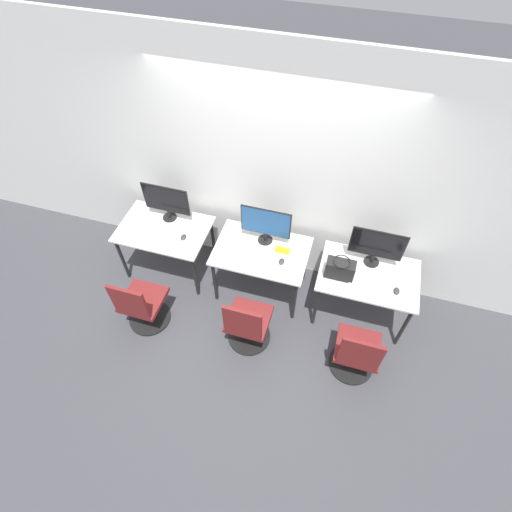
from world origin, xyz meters
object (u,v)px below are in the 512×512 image
object	(u,v)px
mouse_right	(397,291)
handbag	(340,269)
mouse_left	(183,237)
monitor_right	(377,246)
office_chair_left	(142,306)
keyboard_center	(259,256)
mouse_center	(282,261)
office_chair_right	(356,354)
keyboard_left	(160,234)
office_chair_center	(247,325)
monitor_center	(266,224)
keyboard_right	(368,283)
monitor_left	(166,201)

from	to	relation	value
mouse_right	handbag	distance (m)	0.61
mouse_left	monitor_right	world-z (taller)	monitor_right
handbag	mouse_left	bearing A→B (deg)	178.90
office_chair_left	keyboard_center	size ratio (longest dim) A/B	2.17
mouse_center	monitor_right	xyz separation A→B (m)	(0.93, 0.28, 0.25)
keyboard_center	mouse_center	bearing A→B (deg)	-1.58
keyboard_center	office_chair_right	world-z (taller)	office_chair_right
keyboard_left	handbag	world-z (taller)	handbag
keyboard_center	handbag	bearing A→B (deg)	-0.83
mouse_left	keyboard_center	size ratio (longest dim) A/B	0.23
keyboard_center	office_chair_left	bearing A→B (deg)	-146.36
mouse_right	keyboard_center	bearing A→B (deg)	178.04
monitor_right	mouse_right	distance (m)	0.50
monitor_right	handbag	distance (m)	0.45
keyboard_left	office_chair_center	xyz separation A→B (m)	(1.25, -0.65, -0.38)
monitor_center	mouse_left	bearing A→B (deg)	-165.63
office_chair_left	mouse_center	size ratio (longest dim) A/B	9.59
keyboard_center	office_chair_center	world-z (taller)	office_chair_center
office_chair_center	mouse_left	bearing A→B (deg)	144.98
office_chair_left	handbag	size ratio (longest dim) A/B	2.88
mouse_center	keyboard_right	xyz separation A→B (m)	(0.93, -0.02, -0.01)
monitor_left	keyboard_right	size ratio (longest dim) A/B	1.40
keyboard_left	mouse_left	world-z (taller)	mouse_left
office_chair_left	office_chair_right	size ratio (longest dim) A/B	1.00
keyboard_center	mouse_right	xyz separation A→B (m)	(1.47, -0.05, 0.01)
keyboard_center	office_chair_center	bearing A→B (deg)	-84.73
monitor_left	mouse_left	world-z (taller)	monitor_left
mouse_center	mouse_right	xyz separation A→B (m)	(1.22, -0.04, 0.00)
keyboard_left	office_chair_right	world-z (taller)	office_chair_right
monitor_right	office_chair_right	size ratio (longest dim) A/B	0.65
mouse_left	monitor_right	size ratio (longest dim) A/B	0.16
monitor_left	mouse_center	size ratio (longest dim) A/B	6.19
monitor_left	office_chair_right	distance (m)	2.65
mouse_right	handbag	world-z (taller)	handbag
monitor_center	office_chair_right	distance (m)	1.65
office_chair_center	monitor_left	bearing A→B (deg)	143.22
monitor_left	mouse_left	bearing A→B (deg)	-42.17
keyboard_left	office_chair_left	bearing A→B (deg)	-85.52
mouse_right	handbag	size ratio (longest dim) A/B	0.30
keyboard_center	office_chair_center	xyz separation A→B (m)	(0.06, -0.65, -0.38)
keyboard_right	office_chair_right	distance (m)	0.74
monitor_right	keyboard_right	xyz separation A→B (m)	(0.00, -0.30, -0.26)
mouse_center	monitor_left	bearing A→B (deg)	168.76
mouse_left	keyboard_right	distance (m)	2.09
mouse_center	office_chair_right	size ratio (longest dim) A/B	0.10
office_chair_center	office_chair_right	world-z (taller)	same
keyboard_left	mouse_center	size ratio (longest dim) A/B	4.41
office_chair_left	monitor_right	distance (m)	2.61
mouse_right	monitor_center	bearing A→B (deg)	168.40
office_chair_left	handbag	xyz separation A→B (m)	(2.00, 0.74, 0.49)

